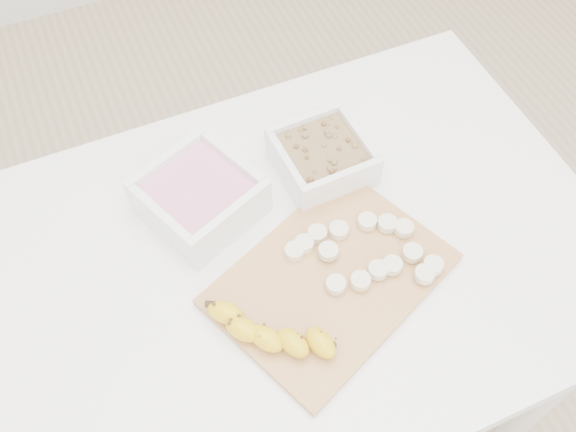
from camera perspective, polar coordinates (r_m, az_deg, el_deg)
name	(u,v)px	position (r m, az deg, el deg)	size (l,w,h in m)	color
ground	(293,401)	(1.70, 0.42, -16.16)	(3.50, 3.50, 0.00)	#C6AD89
table	(295,280)	(1.09, 0.63, -5.75)	(1.00, 0.70, 0.75)	white
bowl_yogurt	(200,196)	(1.03, -7.86, 1.75)	(0.21, 0.21, 0.08)	white
bowl_granola	(322,157)	(1.07, 3.06, 5.26)	(0.15, 0.15, 0.07)	white
cutting_board	(331,279)	(0.98, 3.81, -5.63)	(0.34, 0.24, 0.01)	#BD824B
banana	(274,332)	(0.91, -1.27, -10.30)	(0.05, 0.19, 0.03)	gold
banana_slices	(365,251)	(0.99, 6.86, -3.14)	(0.21, 0.16, 0.02)	beige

